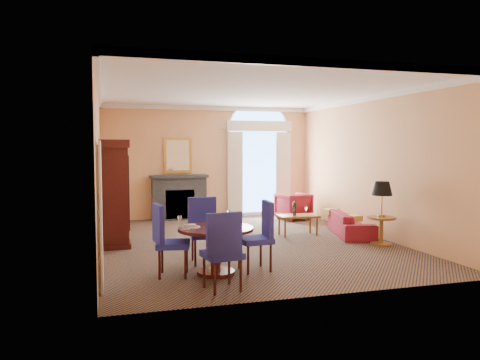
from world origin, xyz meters
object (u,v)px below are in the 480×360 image
object	(u,v)px
sofa	(351,224)
side_table	(382,205)
armchair	(293,206)
coffee_table	(298,216)
armoire	(114,195)
dining_table	(216,240)

from	to	relation	value
sofa	side_table	bearing A→B (deg)	-162.37
armchair	coffee_table	bearing A→B (deg)	57.73
armoire	armchair	distance (m)	5.38
coffee_table	side_table	world-z (taller)	side_table
sofa	side_table	size ratio (longest dim) A/B	1.41
dining_table	armchair	distance (m)	5.97
dining_table	armchair	world-z (taller)	dining_table
sofa	coffee_table	world-z (taller)	coffee_table
dining_table	armchair	size ratio (longest dim) A/B	1.47
armchair	coffee_table	size ratio (longest dim) A/B	0.86
coffee_table	armoire	bearing A→B (deg)	-177.32
side_table	sofa	bearing A→B (deg)	92.49
dining_table	sofa	distance (m)	4.46
armchair	coffee_table	xyz separation A→B (m)	(-0.80, -2.20, 0.07)
armoire	side_table	distance (m)	5.55
dining_table	side_table	distance (m)	4.02
sofa	coffee_table	size ratio (longest dim) A/B	1.91
sofa	armchair	xyz separation A→B (m)	(-0.38, 2.54, 0.11)
sofa	armchair	size ratio (longest dim) A/B	2.22
dining_table	side_table	size ratio (longest dim) A/B	0.93
sofa	armchair	bearing A→B (deg)	23.65
coffee_table	dining_table	bearing A→B (deg)	-129.79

